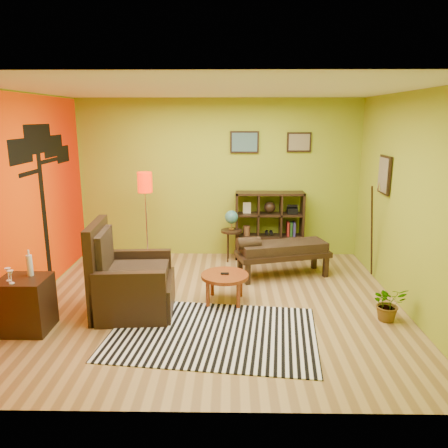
{
  "coord_description": "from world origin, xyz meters",
  "views": [
    {
      "loc": [
        0.21,
        -5.51,
        2.47
      ],
      "look_at": [
        0.12,
        0.29,
        1.05
      ],
      "focal_mm": 35.0,
      "sensor_mm": 36.0,
      "label": 1
    }
  ],
  "objects_px": {
    "cube_shelf": "(270,225)",
    "potted_plant": "(388,307)",
    "bench": "(281,250)",
    "armchair": "(129,285)",
    "globe_table": "(231,223)",
    "coffee_table": "(225,278)",
    "floor_lamp": "(145,191)",
    "side_cabinet": "(26,304)"
  },
  "relations": [
    {
      "from": "coffee_table",
      "to": "bench",
      "type": "relative_size",
      "value": 0.42
    },
    {
      "from": "coffee_table",
      "to": "cube_shelf",
      "type": "relative_size",
      "value": 0.54
    },
    {
      "from": "armchair",
      "to": "floor_lamp",
      "type": "bearing_deg",
      "value": 92.41
    },
    {
      "from": "bench",
      "to": "cube_shelf",
      "type": "bearing_deg",
      "value": 95.46
    },
    {
      "from": "potted_plant",
      "to": "floor_lamp",
      "type": "bearing_deg",
      "value": 150.16
    },
    {
      "from": "coffee_table",
      "to": "side_cabinet",
      "type": "relative_size",
      "value": 0.67
    },
    {
      "from": "floor_lamp",
      "to": "cube_shelf",
      "type": "relative_size",
      "value": 1.34
    },
    {
      "from": "armchair",
      "to": "side_cabinet",
      "type": "distance_m",
      "value": 1.22
    },
    {
      "from": "armchair",
      "to": "floor_lamp",
      "type": "distance_m",
      "value": 1.96
    },
    {
      "from": "coffee_table",
      "to": "potted_plant",
      "type": "distance_m",
      "value": 2.12
    },
    {
      "from": "coffee_table",
      "to": "globe_table",
      "type": "bearing_deg",
      "value": 87.05
    },
    {
      "from": "cube_shelf",
      "to": "bench",
      "type": "height_order",
      "value": "cube_shelf"
    },
    {
      "from": "armchair",
      "to": "cube_shelf",
      "type": "height_order",
      "value": "cube_shelf"
    },
    {
      "from": "bench",
      "to": "potted_plant",
      "type": "distance_m",
      "value": 1.95
    },
    {
      "from": "armchair",
      "to": "potted_plant",
      "type": "height_order",
      "value": "armchair"
    },
    {
      "from": "cube_shelf",
      "to": "potted_plant",
      "type": "height_order",
      "value": "cube_shelf"
    },
    {
      "from": "floor_lamp",
      "to": "cube_shelf",
      "type": "height_order",
      "value": "floor_lamp"
    },
    {
      "from": "side_cabinet",
      "to": "cube_shelf",
      "type": "distance_m",
      "value": 4.2
    },
    {
      "from": "armchair",
      "to": "globe_table",
      "type": "relative_size",
      "value": 1.32
    },
    {
      "from": "side_cabinet",
      "to": "potted_plant",
      "type": "height_order",
      "value": "side_cabinet"
    },
    {
      "from": "armchair",
      "to": "globe_table",
      "type": "bearing_deg",
      "value": 57.72
    },
    {
      "from": "globe_table",
      "to": "bench",
      "type": "distance_m",
      "value": 1.13
    },
    {
      "from": "coffee_table",
      "to": "armchair",
      "type": "bearing_deg",
      "value": -165.27
    },
    {
      "from": "floor_lamp",
      "to": "globe_table",
      "type": "relative_size",
      "value": 1.78
    },
    {
      "from": "coffee_table",
      "to": "cube_shelf",
      "type": "bearing_deg",
      "value": 68.26
    },
    {
      "from": "globe_table",
      "to": "potted_plant",
      "type": "relative_size",
      "value": 2.01
    },
    {
      "from": "cube_shelf",
      "to": "globe_table",
      "type": "bearing_deg",
      "value": -166.38
    },
    {
      "from": "cube_shelf",
      "to": "floor_lamp",
      "type": "bearing_deg",
      "value": -165.12
    },
    {
      "from": "floor_lamp",
      "to": "bench",
      "type": "relative_size",
      "value": 1.04
    },
    {
      "from": "coffee_table",
      "to": "bench",
      "type": "bearing_deg",
      "value": 49.21
    },
    {
      "from": "side_cabinet",
      "to": "potted_plant",
      "type": "xyz_separation_m",
      "value": [
        4.38,
        0.33,
        -0.16
      ]
    },
    {
      "from": "floor_lamp",
      "to": "coffee_table",
      "type": "bearing_deg",
      "value": -46.71
    },
    {
      "from": "floor_lamp",
      "to": "bench",
      "type": "bearing_deg",
      "value": -10.1
    },
    {
      "from": "coffee_table",
      "to": "floor_lamp",
      "type": "height_order",
      "value": "floor_lamp"
    },
    {
      "from": "globe_table",
      "to": "floor_lamp",
      "type": "bearing_deg",
      "value": -164.5
    },
    {
      "from": "coffee_table",
      "to": "side_cabinet",
      "type": "bearing_deg",
      "value": -159.74
    },
    {
      "from": "globe_table",
      "to": "side_cabinet",
      "type": "bearing_deg",
      "value": -132.54
    },
    {
      "from": "cube_shelf",
      "to": "potted_plant",
      "type": "bearing_deg",
      "value": -62.97
    },
    {
      "from": "side_cabinet",
      "to": "bench",
      "type": "bearing_deg",
      "value": 30.24
    },
    {
      "from": "cube_shelf",
      "to": "bench",
      "type": "xyz_separation_m",
      "value": [
        0.09,
        -0.94,
        -0.17
      ]
    },
    {
      "from": "armchair",
      "to": "cube_shelf",
      "type": "distance_m",
      "value": 3.05
    },
    {
      "from": "coffee_table",
      "to": "globe_table",
      "type": "relative_size",
      "value": 0.72
    }
  ]
}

